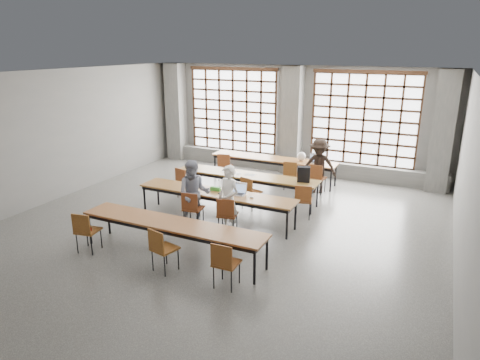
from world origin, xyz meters
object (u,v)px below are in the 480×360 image
(backpack, at_px, (304,174))
(desk_row_d, at_px, (172,226))
(desk_row_b, at_px, (246,177))
(desk_row_a, at_px, (273,160))
(student_male, at_px, (229,200))
(red_pouch, at_px, (88,228))
(green_box, at_px, (215,189))
(chair_back_right, at_px, (317,176))
(phone, at_px, (220,194))
(plastic_bag, at_px, (301,156))
(chair_mid_centre, at_px, (250,190))
(chair_near_right, at_px, (225,261))
(desk_row_c, at_px, (216,194))
(student_back, at_px, (319,166))
(student_female, at_px, (194,194))
(chair_near_left, at_px, (85,228))
(chair_mid_right, at_px, (303,198))
(chair_front_left, at_px, (192,206))
(chair_back_mid, at_px, (291,172))
(chair_near_mid, at_px, (161,246))
(laptop_front, at_px, (238,191))
(mouse, at_px, (252,197))
(chair_back_left, at_px, (225,164))
(chair_mid_left, at_px, (184,180))

(backpack, bearing_deg, desk_row_d, -126.88)
(desk_row_b, bearing_deg, desk_row_a, 89.66)
(student_male, xyz_separation_m, red_pouch, (-2.19, -2.07, -0.29))
(green_box, bearing_deg, desk_row_a, 88.13)
(chair_back_right, height_order, phone, chair_back_right)
(plastic_bag, bearing_deg, chair_mid_centre, -101.40)
(chair_near_right, bearing_deg, backpack, 89.46)
(desk_row_d, height_order, red_pouch, desk_row_d)
(desk_row_c, distance_m, student_back, 3.54)
(student_female, bearing_deg, backpack, 22.15)
(student_back, relative_size, plastic_bag, 5.53)
(desk_row_a, relative_size, chair_mid_centre, 4.55)
(green_box, bearing_deg, student_male, -41.74)
(desk_row_b, bearing_deg, chair_near_left, -110.78)
(chair_mid_right, relative_size, chair_front_left, 1.00)
(desk_row_c, height_order, green_box, green_box)
(chair_back_mid, relative_size, backpack, 2.20)
(chair_near_left, bearing_deg, desk_row_b, 69.22)
(desk_row_c, bearing_deg, red_pouch, -121.71)
(student_male, bearing_deg, chair_near_mid, -79.45)
(laptop_front, bearing_deg, chair_front_left, -138.56)
(desk_row_c, relative_size, backpack, 10.00)
(chair_near_mid, distance_m, plastic_bag, 6.36)
(chair_front_left, bearing_deg, student_female, 94.33)
(desk_row_c, xyz_separation_m, chair_near_left, (-1.58, -2.65, -0.13))
(chair_near_left, bearing_deg, laptop_front, 52.44)
(chair_near_left, height_order, chair_near_mid, same)
(plastic_bag, bearing_deg, desk_row_c, -104.75)
(student_male, distance_m, backpack, 2.44)
(desk_row_a, bearing_deg, desk_row_d, -89.54)
(mouse, distance_m, backpack, 1.86)
(chair_back_left, height_order, student_back, student_back)
(chair_front_left, distance_m, mouse, 1.40)
(desk_row_b, height_order, chair_front_left, chair_front_left)
(chair_back_left, distance_m, mouse, 3.77)
(chair_near_left, height_order, student_back, student_back)
(chair_back_right, distance_m, green_box, 3.38)
(desk_row_d, relative_size, mouse, 40.82)
(student_back, relative_size, green_box, 6.33)
(chair_back_right, relative_size, backpack, 2.20)
(chair_back_mid, relative_size, chair_mid_right, 1.00)
(mouse, height_order, plastic_bag, plastic_bag)
(desk_row_c, relative_size, chair_back_left, 4.55)
(chair_near_right, bearing_deg, chair_mid_left, 130.91)
(chair_front_left, bearing_deg, chair_mid_centre, 66.35)
(chair_mid_centre, relative_size, chair_near_mid, 1.00)
(backpack, bearing_deg, plastic_bag, 94.90)
(chair_back_left, distance_m, chair_mid_centre, 2.63)
(chair_back_mid, bearing_deg, laptop_front, -96.50)
(chair_back_right, xyz_separation_m, student_back, (0.01, 0.13, 0.25))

